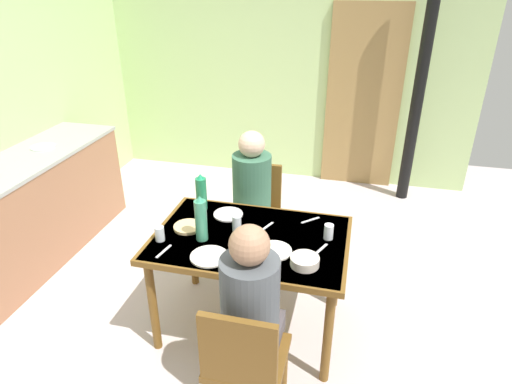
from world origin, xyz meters
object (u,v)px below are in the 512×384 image
at_px(kitchen_counter, 33,208).
at_px(dining_table, 251,247).
at_px(person_far_diner, 251,186).
at_px(water_bottle_green_far, 201,219).
at_px(serving_bowl_center, 305,261).
at_px(person_near_diner, 251,300).
at_px(chair_near_diner, 244,361).
at_px(chair_far_diner, 256,210).
at_px(water_bottle_green_near, 201,193).

xyz_separation_m(kitchen_counter, dining_table, (2.04, -0.43, 0.21)).
bearing_deg(person_far_diner, water_bottle_green_far, 79.43).
bearing_deg(serving_bowl_center, kitchen_counter, 164.93).
bearing_deg(person_near_diner, person_far_diner, 104.13).
distance_m(chair_near_diner, chair_far_diner, 1.58).
xyz_separation_m(dining_table, serving_bowl_center, (0.38, -0.22, 0.11)).
bearing_deg(chair_far_diner, chair_near_diner, 101.72).
height_order(person_near_diner, serving_bowl_center, person_near_diner).
height_order(person_near_diner, water_bottle_green_far, person_near_diner).
distance_m(person_near_diner, water_bottle_green_near, 1.10).
bearing_deg(water_bottle_green_near, person_far_diner, 51.89).
relative_size(dining_table, person_near_diner, 1.63).
xyz_separation_m(person_far_diner, water_bottle_green_near, (-0.28, -0.35, 0.08)).
relative_size(chair_near_diner, person_near_diner, 1.13).
bearing_deg(chair_near_diner, water_bottle_green_far, 124.07).
bearing_deg(water_bottle_green_near, chair_near_diner, -60.61).
bearing_deg(dining_table, person_far_diner, 103.75).
bearing_deg(serving_bowl_center, person_far_diner, 122.09).
bearing_deg(water_bottle_green_far, water_bottle_green_near, 109.95).
bearing_deg(dining_table, kitchen_counter, 168.01).
bearing_deg(kitchen_counter, serving_bowl_center, -15.07).
distance_m(dining_table, person_near_diner, 0.67).
height_order(chair_near_diner, chair_far_diner, same).
xyz_separation_m(kitchen_counter, serving_bowl_center, (2.42, -0.65, 0.31)).
xyz_separation_m(chair_far_diner, serving_bowl_center, (0.54, -0.99, 0.27)).
distance_m(chair_far_diner, serving_bowl_center, 1.16).
relative_size(chair_far_diner, serving_bowl_center, 5.12).
bearing_deg(kitchen_counter, person_near_diner, -25.92).
xyz_separation_m(kitchen_counter, chair_near_diner, (2.20, -1.21, 0.05)).
relative_size(kitchen_counter, serving_bowl_center, 11.27).
distance_m(kitchen_counter, chair_near_diner, 2.51).
height_order(person_far_diner, water_bottle_green_far, person_far_diner).
bearing_deg(kitchen_counter, chair_far_diner, 10.29).
height_order(person_far_diner, serving_bowl_center, person_far_diner).
height_order(chair_far_diner, water_bottle_green_near, water_bottle_green_near).
xyz_separation_m(person_near_diner, person_far_diner, (-0.32, 1.27, 0.00)).
distance_m(kitchen_counter, person_far_diner, 1.92).
xyz_separation_m(kitchen_counter, person_near_diner, (2.20, -1.07, 0.33)).
height_order(water_bottle_green_far, serving_bowl_center, water_bottle_green_far).
xyz_separation_m(dining_table, chair_near_diner, (0.17, -0.77, -0.16)).
bearing_deg(chair_far_diner, dining_table, 101.40).
bearing_deg(water_bottle_green_far, chair_near_diner, -55.93).
bearing_deg(serving_bowl_center, chair_near_diner, -111.23).
xyz_separation_m(water_bottle_green_near, water_bottle_green_far, (0.14, -0.38, 0.02)).
height_order(chair_near_diner, person_near_diner, person_near_diner).
xyz_separation_m(water_bottle_green_near, serving_bowl_center, (0.81, -0.50, -0.10)).
relative_size(chair_near_diner, water_bottle_green_near, 3.20).
relative_size(chair_near_diner, person_far_diner, 1.13).
xyz_separation_m(chair_near_diner, chair_far_diner, (-0.32, 1.55, 0.00)).
height_order(chair_near_diner, serving_bowl_center, chair_near_diner).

